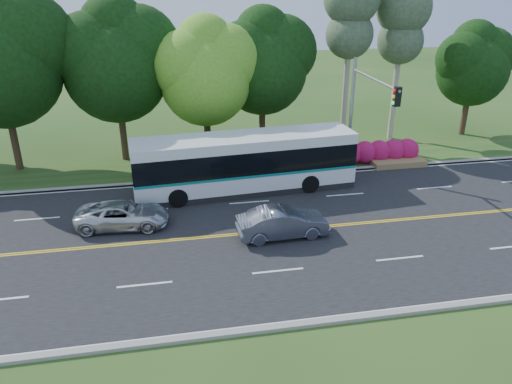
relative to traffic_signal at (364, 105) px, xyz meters
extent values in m
plane|color=#264B19|center=(-6.49, -5.40, -4.67)|extent=(120.00, 120.00, 0.00)
cube|color=black|center=(-6.49, -5.40, -4.66)|extent=(60.00, 14.00, 0.02)
cube|color=gray|center=(-6.49, 1.75, -4.60)|extent=(60.00, 0.30, 0.15)
cube|color=gray|center=(-6.49, -12.55, -4.60)|extent=(60.00, 0.30, 0.15)
cube|color=#264B19|center=(-6.49, 3.60, -4.62)|extent=(60.00, 4.00, 0.10)
cube|color=gold|center=(-6.49, -5.48, -4.65)|extent=(57.00, 0.10, 0.00)
cube|color=gold|center=(-6.49, -5.32, -4.65)|extent=(57.00, 0.10, 0.00)
cube|color=silver|center=(-12.49, -8.90, -4.65)|extent=(2.20, 0.12, 0.00)
cube|color=silver|center=(-6.99, -8.90, -4.65)|extent=(2.20, 0.12, 0.00)
cube|color=silver|center=(-1.49, -8.90, -4.65)|extent=(2.20, 0.12, 0.00)
cube|color=silver|center=(4.01, -8.90, -4.65)|extent=(2.20, 0.12, 0.00)
cube|color=silver|center=(-17.99, -1.90, -4.65)|extent=(2.20, 0.12, 0.00)
cube|color=silver|center=(-12.49, -1.90, -4.65)|extent=(2.20, 0.12, 0.00)
cube|color=silver|center=(-6.99, -1.90, -4.65)|extent=(2.20, 0.12, 0.00)
cube|color=silver|center=(-1.49, -1.90, -4.65)|extent=(2.20, 0.12, 0.00)
cube|color=silver|center=(4.01, -1.90, -4.65)|extent=(2.20, 0.12, 0.00)
cube|color=silver|center=(-6.49, 1.45, -4.65)|extent=(57.00, 0.12, 0.00)
cube|color=silver|center=(-6.49, -12.25, -4.65)|extent=(57.00, 0.12, 0.00)
cylinder|color=black|center=(-20.49, 5.60, -2.69)|extent=(0.44, 0.44, 3.96)
sphere|color=black|center=(-20.49, 5.60, 1.81)|extent=(7.20, 7.20, 7.20)
sphere|color=black|center=(-18.87, 5.90, 3.25)|extent=(5.76, 5.76, 5.76)
cylinder|color=black|center=(-13.99, 6.60, -2.87)|extent=(0.44, 0.44, 3.60)
sphere|color=black|center=(-13.99, 6.60, 1.24)|extent=(6.60, 6.60, 6.60)
sphere|color=black|center=(-12.51, 6.90, 2.56)|extent=(5.28, 5.28, 5.28)
sphere|color=black|center=(-15.31, 6.40, 2.39)|extent=(4.95, 4.95, 4.95)
sphere|color=black|center=(-13.89, 7.00, 3.71)|extent=(4.29, 4.29, 4.29)
cylinder|color=black|center=(-8.49, 5.60, -3.05)|extent=(0.44, 0.44, 3.24)
sphere|color=#569A20|center=(-8.49, 5.60, 0.60)|extent=(5.80, 5.80, 5.80)
sphere|color=#569A20|center=(-7.19, 5.90, 1.76)|extent=(4.64, 4.64, 4.64)
sphere|color=#569A20|center=(-9.65, 5.40, 1.61)|extent=(4.35, 4.35, 4.35)
sphere|color=#569A20|center=(-8.39, 6.00, 2.77)|extent=(3.77, 3.77, 3.77)
cylinder|color=black|center=(-4.49, 7.10, -2.96)|extent=(0.44, 0.44, 3.42)
sphere|color=black|center=(-4.49, 7.10, 0.85)|extent=(6.00, 6.00, 6.00)
sphere|color=black|center=(-3.14, 7.40, 2.05)|extent=(4.80, 4.80, 4.80)
sphere|color=black|center=(-5.69, 6.90, 1.90)|extent=(4.50, 4.50, 4.50)
sphere|color=black|center=(-4.39, 7.50, 3.10)|extent=(3.90, 3.90, 3.90)
cylinder|color=#AAA389|center=(1.51, 7.10, 0.23)|extent=(0.40, 0.40, 9.80)
sphere|color=#394C2F|center=(1.51, 7.10, 3.03)|extent=(3.23, 3.23, 3.23)
cylinder|color=#AAA389|center=(5.51, 7.60, -0.12)|extent=(0.40, 0.40, 9.10)
sphere|color=#394C2F|center=(5.51, 7.60, 2.48)|extent=(3.23, 3.23, 3.23)
sphere|color=#394C2F|center=(5.51, 7.60, 4.69)|extent=(3.80, 3.80, 3.80)
cylinder|color=black|center=(11.51, 7.60, -3.14)|extent=(0.44, 0.44, 3.06)
sphere|color=black|center=(11.51, 7.60, 0.21)|extent=(5.20, 5.20, 5.20)
sphere|color=black|center=(12.68, 7.90, 1.25)|extent=(4.16, 4.16, 4.16)
sphere|color=black|center=(10.47, 7.40, 1.12)|extent=(3.90, 3.90, 3.90)
sphere|color=black|center=(11.61, 8.00, 2.16)|extent=(3.38, 3.38, 3.38)
sphere|color=#9C0D3D|center=(-3.49, 2.80, -3.92)|extent=(1.50, 1.50, 1.50)
sphere|color=#9C0D3D|center=(-2.49, 2.80, -3.92)|extent=(1.50, 1.50, 1.50)
sphere|color=#9C0D3D|center=(-1.49, 2.80, -3.92)|extent=(1.50, 1.50, 1.50)
sphere|color=#9C0D3D|center=(-0.49, 2.80, -3.92)|extent=(1.50, 1.50, 1.50)
sphere|color=#9C0D3D|center=(0.51, 2.80, -3.92)|extent=(1.50, 1.50, 1.50)
sphere|color=#9C0D3D|center=(1.51, 2.80, -3.92)|extent=(1.50, 1.50, 1.50)
sphere|color=#9C0D3D|center=(2.51, 2.80, -3.92)|extent=(1.50, 1.50, 1.50)
sphere|color=#9C0D3D|center=(3.51, 2.80, -3.92)|extent=(1.50, 1.50, 1.50)
sphere|color=#9C0D3D|center=(4.51, 2.80, -3.92)|extent=(1.50, 1.50, 1.50)
cube|color=olive|center=(3.51, 2.00, -4.47)|extent=(3.50, 1.40, 0.40)
cylinder|color=#909498|center=(0.01, 1.90, -1.17)|extent=(0.20, 0.20, 7.00)
cylinder|color=#909498|center=(0.01, -1.10, 1.63)|extent=(0.14, 6.00, 0.14)
cube|color=black|center=(0.01, -3.90, 1.33)|extent=(0.32, 0.28, 0.95)
sphere|color=red|center=(-0.16, -3.90, 1.63)|extent=(0.18, 0.18, 0.18)
sphere|color=yellow|center=(-0.16, -3.90, 1.33)|extent=(0.18, 0.18, 0.18)
sphere|color=#19D833|center=(-0.16, -3.90, 1.03)|extent=(0.18, 0.18, 0.18)
cube|color=white|center=(-6.94, -0.22, -3.77)|extent=(12.65, 3.62, 1.03)
cube|color=black|center=(-6.94, -0.22, -2.61)|extent=(12.59, 3.66, 1.29)
cube|color=white|center=(-6.94, -0.22, -1.68)|extent=(12.65, 3.62, 0.58)
cube|color=#0C716E|center=(-6.94, -0.22, -3.32)|extent=(12.59, 3.67, 0.15)
cube|color=black|center=(-13.13, -0.71, -2.51)|extent=(0.25, 2.44, 1.77)
cube|color=#19E54C|center=(-13.12, -0.71, -1.51)|extent=(0.17, 1.59, 0.23)
cube|color=black|center=(-6.94, -0.22, -4.47)|extent=(12.64, 3.52, 0.36)
cylinder|color=black|center=(-10.83, -1.77, -4.13)|extent=(1.06, 0.37, 1.04)
cylinder|color=black|center=(-11.02, 0.71, -4.13)|extent=(1.06, 0.37, 1.04)
cylinder|color=black|center=(-3.36, -1.18, -4.13)|extent=(1.06, 0.37, 1.04)
cylinder|color=black|center=(-3.56, 1.29, -4.13)|extent=(1.06, 0.37, 1.04)
imported|color=slate|center=(-6.10, -5.98, -3.94)|extent=(4.40, 1.73, 1.43)
imported|color=silver|center=(-13.59, -3.55, -4.03)|extent=(4.66, 2.45, 1.25)
camera|label=1|loc=(-11.19, -26.31, 6.81)|focal=35.00mm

